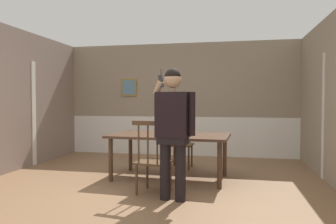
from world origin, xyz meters
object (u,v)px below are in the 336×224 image
(dining_table, at_px, (170,139))
(chair_near_window, at_px, (182,143))
(chair_by_doorway, at_px, (153,160))
(person_figure, at_px, (173,124))

(dining_table, xyz_separation_m, chair_near_window, (0.06, 0.91, -0.19))
(chair_near_window, xyz_separation_m, chair_by_doorway, (-0.12, -1.83, -0.00))
(dining_table, distance_m, chair_by_doorway, 0.94)
(chair_by_doorway, bearing_deg, dining_table, 94.97)
(dining_table, bearing_deg, person_figure, -76.64)
(chair_near_window, relative_size, person_figure, 0.59)
(dining_table, bearing_deg, chair_near_window, 86.37)
(chair_by_doorway, relative_size, person_figure, 0.60)
(chair_near_window, xyz_separation_m, person_figure, (0.21, -2.06, 0.52))
(dining_table, distance_m, person_figure, 1.22)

